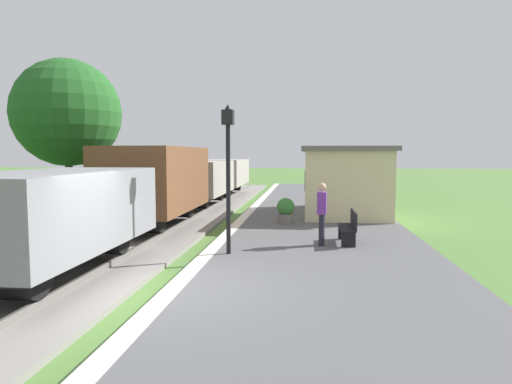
{
  "coord_description": "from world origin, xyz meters",
  "views": [
    {
      "loc": [
        2.85,
        -8.11,
        2.74
      ],
      "look_at": [
        0.96,
        8.9,
        1.31
      ],
      "focal_mm": 32.07,
      "sensor_mm": 36.0,
      "label": 1
    }
  ],
  "objects_px": {
    "potted_planter": "(286,210)",
    "tree_trackside_far": "(67,113)",
    "station_hut": "(344,180)",
    "lamp_post_near": "(228,151)",
    "bench_near_hut": "(349,226)",
    "person_waiting": "(322,211)",
    "bench_down_platform": "(330,194)",
    "freight_train": "(181,184)"
  },
  "relations": [
    {
      "from": "station_hut",
      "to": "lamp_post_near",
      "type": "xyz_separation_m",
      "value": [
        -3.48,
        -8.22,
        1.15
      ]
    },
    {
      "from": "lamp_post_near",
      "to": "station_hut",
      "type": "bearing_deg",
      "value": 67.08
    },
    {
      "from": "bench_down_platform",
      "to": "potted_planter",
      "type": "bearing_deg",
      "value": -105.58
    },
    {
      "from": "potted_planter",
      "to": "tree_trackside_far",
      "type": "relative_size",
      "value": 0.14
    },
    {
      "from": "person_waiting",
      "to": "lamp_post_near",
      "type": "distance_m",
      "value": 3.14
    },
    {
      "from": "bench_near_hut",
      "to": "potted_planter",
      "type": "xyz_separation_m",
      "value": [
        -1.94,
        3.44,
        0.0
      ]
    },
    {
      "from": "potted_planter",
      "to": "tree_trackside_far",
      "type": "bearing_deg",
      "value": 174.77
    },
    {
      "from": "bench_down_platform",
      "to": "person_waiting",
      "type": "relative_size",
      "value": 0.88
    },
    {
      "from": "bench_near_hut",
      "to": "potted_planter",
      "type": "relative_size",
      "value": 1.64
    },
    {
      "from": "bench_down_platform",
      "to": "person_waiting",
      "type": "height_order",
      "value": "person_waiting"
    },
    {
      "from": "bench_down_platform",
      "to": "station_hut",
      "type": "bearing_deg",
      "value": -84.9
    },
    {
      "from": "station_hut",
      "to": "person_waiting",
      "type": "xyz_separation_m",
      "value": [
        -1.13,
        -6.89,
        -0.47
      ]
    },
    {
      "from": "potted_planter",
      "to": "lamp_post_near",
      "type": "height_order",
      "value": "lamp_post_near"
    },
    {
      "from": "bench_near_hut",
      "to": "freight_train",
      "type": "bearing_deg",
      "value": 138.2
    },
    {
      "from": "bench_near_hut",
      "to": "person_waiting",
      "type": "xyz_separation_m",
      "value": [
        -0.78,
        -0.4,
        0.46
      ]
    },
    {
      "from": "bench_near_hut",
      "to": "bench_down_platform",
      "type": "height_order",
      "value": "same"
    },
    {
      "from": "freight_train",
      "to": "potted_planter",
      "type": "relative_size",
      "value": 28.38
    },
    {
      "from": "station_hut",
      "to": "potted_planter",
      "type": "bearing_deg",
      "value": -126.96
    },
    {
      "from": "station_hut",
      "to": "bench_near_hut",
      "type": "distance_m",
      "value": 6.56
    },
    {
      "from": "potted_planter",
      "to": "freight_train",
      "type": "bearing_deg",
      "value": 152.75
    },
    {
      "from": "station_hut",
      "to": "person_waiting",
      "type": "distance_m",
      "value": 7.0
    },
    {
      "from": "bench_near_hut",
      "to": "tree_trackside_far",
      "type": "xyz_separation_m",
      "value": [
        -10.52,
        4.23,
        3.6
      ]
    },
    {
      "from": "bench_near_hut",
      "to": "person_waiting",
      "type": "height_order",
      "value": "person_waiting"
    },
    {
      "from": "freight_train",
      "to": "bench_down_platform",
      "type": "bearing_deg",
      "value": 35.68
    },
    {
      "from": "lamp_post_near",
      "to": "potted_planter",
      "type": "bearing_deg",
      "value": 77.09
    },
    {
      "from": "station_hut",
      "to": "bench_down_platform",
      "type": "xyz_separation_m",
      "value": [
        -0.35,
        3.91,
        -0.93
      ]
    },
    {
      "from": "potted_planter",
      "to": "tree_trackside_far",
      "type": "height_order",
      "value": "tree_trackside_far"
    },
    {
      "from": "tree_trackside_far",
      "to": "potted_planter",
      "type": "bearing_deg",
      "value": -5.23
    },
    {
      "from": "station_hut",
      "to": "tree_trackside_far",
      "type": "relative_size",
      "value": 0.9
    },
    {
      "from": "potted_planter",
      "to": "lamp_post_near",
      "type": "bearing_deg",
      "value": -102.91
    },
    {
      "from": "freight_train",
      "to": "tree_trackside_far",
      "type": "bearing_deg",
      "value": -159.3
    },
    {
      "from": "station_hut",
      "to": "potted_planter",
      "type": "distance_m",
      "value": 3.92
    },
    {
      "from": "station_hut",
      "to": "lamp_post_near",
      "type": "relative_size",
      "value": 1.57
    },
    {
      "from": "station_hut",
      "to": "bench_near_hut",
      "type": "bearing_deg",
      "value": -93.08
    },
    {
      "from": "freight_train",
      "to": "lamp_post_near",
      "type": "bearing_deg",
      "value": -66.1
    },
    {
      "from": "bench_down_platform",
      "to": "lamp_post_near",
      "type": "bearing_deg",
      "value": -104.45
    },
    {
      "from": "freight_train",
      "to": "person_waiting",
      "type": "xyz_separation_m",
      "value": [
        5.67,
        -6.17,
        -0.3
      ]
    },
    {
      "from": "potted_planter",
      "to": "tree_trackside_far",
      "type": "distance_m",
      "value": 9.34
    },
    {
      "from": "person_waiting",
      "to": "tree_trackside_far",
      "type": "height_order",
      "value": "tree_trackside_far"
    },
    {
      "from": "potted_planter",
      "to": "bench_down_platform",
      "type": "bearing_deg",
      "value": 74.42
    },
    {
      "from": "person_waiting",
      "to": "potted_planter",
      "type": "xyz_separation_m",
      "value": [
        -1.16,
        3.85,
        -0.46
      ]
    },
    {
      "from": "lamp_post_near",
      "to": "bench_down_platform",
      "type": "bearing_deg",
      "value": 75.55
    }
  ]
}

